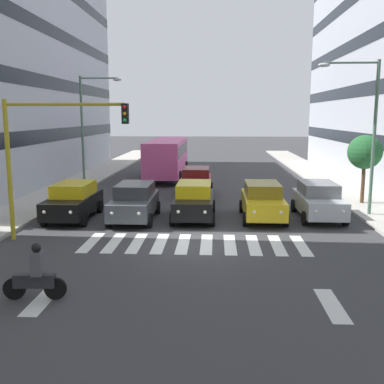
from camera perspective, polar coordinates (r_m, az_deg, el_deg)
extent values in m
plane|color=#38383A|center=(17.48, 0.36, -6.58)|extent=(180.00, 180.00, 0.00)
cube|color=#ADB2BC|center=(37.34, -22.54, 15.04)|extent=(8.57, 29.13, 17.70)
cube|color=black|center=(37.15, -22.01, 6.88)|extent=(8.61, 29.17, 0.90)
cube|color=black|center=(37.20, -22.36, 12.33)|extent=(8.61, 29.17, 0.90)
cube|color=black|center=(37.57, -22.72, 17.72)|extent=(8.61, 29.17, 0.90)
cube|color=silver|center=(17.77, 13.61, -6.57)|extent=(0.45, 2.80, 0.01)
cube|color=silver|center=(17.62, 10.71, -6.60)|extent=(0.45, 2.80, 0.01)
cube|color=silver|center=(17.52, 7.78, -6.61)|extent=(0.45, 2.80, 0.01)
cube|color=silver|center=(17.47, 4.82, -6.60)|extent=(0.45, 2.80, 0.01)
cube|color=silver|center=(17.46, 1.84, -6.58)|extent=(0.45, 2.80, 0.01)
cube|color=silver|center=(17.50, -1.12, -6.54)|extent=(0.45, 2.80, 0.01)
cube|color=silver|center=(17.59, -4.07, -6.48)|extent=(0.45, 2.80, 0.01)
cube|color=silver|center=(17.72, -6.98, -6.41)|extent=(0.45, 2.80, 0.01)
cube|color=silver|center=(17.89, -9.83, -6.32)|extent=(0.45, 2.80, 0.01)
cube|color=silver|center=(18.11, -12.63, -6.22)|extent=(0.45, 2.80, 0.01)
cube|color=silver|center=(12.65, 17.25, -13.49)|extent=(0.50, 2.20, 0.01)
cube|color=silver|center=(13.11, -18.24, -12.72)|extent=(0.50, 2.20, 0.01)
cube|color=#B2B7BC|center=(22.43, 15.67, -1.41)|extent=(1.80, 4.40, 0.80)
cube|color=slate|center=(22.50, 15.64, 0.43)|extent=(1.58, 2.46, 0.60)
cylinder|color=black|center=(21.35, 18.82, -3.22)|extent=(0.22, 0.64, 0.64)
cylinder|color=black|center=(20.93, 14.07, -3.24)|extent=(0.22, 0.64, 0.64)
cylinder|color=black|center=(24.10, 16.97, -1.69)|extent=(0.22, 0.64, 0.64)
cylinder|color=black|center=(23.72, 12.75, -1.68)|extent=(0.22, 0.64, 0.64)
sphere|color=white|center=(20.51, 18.55, -2.35)|extent=(0.18, 0.18, 0.18)
sphere|color=white|center=(20.23, 15.40, -2.35)|extent=(0.18, 0.18, 0.18)
cube|color=gold|center=(21.70, 8.90, -1.53)|extent=(1.80, 4.40, 0.80)
cube|color=olive|center=(21.77, 8.90, 0.38)|extent=(1.58, 2.46, 0.60)
cylinder|color=black|center=(20.49, 11.79, -3.43)|extent=(0.22, 0.64, 0.64)
cylinder|color=black|center=(20.29, 6.76, -3.41)|extent=(0.22, 0.64, 0.64)
cylinder|color=black|center=(23.30, 10.72, -1.81)|extent=(0.22, 0.64, 0.64)
cylinder|color=black|center=(23.13, 6.29, -1.79)|extent=(0.22, 0.64, 0.64)
sphere|color=white|center=(19.67, 11.21, -2.52)|extent=(0.18, 0.18, 0.18)
sphere|color=white|center=(19.53, 7.86, -2.51)|extent=(0.18, 0.18, 0.18)
cube|color=black|center=(21.51, 0.25, -1.51)|extent=(1.80, 4.40, 0.80)
cube|color=yellow|center=(21.59, 0.28, 0.42)|extent=(1.58, 2.46, 0.60)
cylinder|color=black|center=(20.16, 2.61, -3.45)|extent=(0.22, 0.64, 0.64)
cylinder|color=black|center=(20.24, -2.50, -3.39)|extent=(0.22, 0.64, 0.64)
cylinder|color=black|center=(22.99, 2.66, -1.81)|extent=(0.22, 0.64, 0.64)
cylinder|color=black|center=(23.07, -1.81, -1.76)|extent=(0.22, 0.64, 0.64)
sphere|color=white|center=(19.37, 1.65, -2.52)|extent=(0.18, 0.18, 0.18)
sphere|color=white|center=(19.43, -1.75, -2.49)|extent=(0.18, 0.18, 0.18)
cube|color=#474C51|center=(21.40, -7.27, -1.65)|extent=(1.80, 4.40, 0.80)
cube|color=#343639|center=(21.47, -7.22, 0.29)|extent=(1.58, 2.46, 0.60)
cylinder|color=black|center=(19.94, -5.43, -3.63)|extent=(0.22, 0.64, 0.64)
cylinder|color=black|center=(20.28, -10.48, -3.52)|extent=(0.22, 0.64, 0.64)
cylinder|color=black|center=(22.75, -4.37, -1.95)|extent=(0.22, 0.64, 0.64)
cylinder|color=black|center=(23.04, -8.82, -1.89)|extent=(0.22, 0.64, 0.64)
sphere|color=white|center=(19.21, -6.72, -2.69)|extent=(0.18, 0.18, 0.18)
sphere|color=white|center=(19.44, -10.07, -2.63)|extent=(0.18, 0.18, 0.18)
cube|color=black|center=(22.19, -14.77, -1.49)|extent=(1.80, 4.40, 0.80)
cube|color=yellow|center=(22.25, -14.70, 0.38)|extent=(1.58, 2.46, 0.60)
cylinder|color=black|center=(20.65, -13.56, -3.39)|extent=(0.22, 0.64, 0.64)
cylinder|color=black|center=(21.23, -18.23, -3.26)|extent=(0.22, 0.64, 0.64)
cylinder|color=black|center=(23.38, -11.56, -1.80)|extent=(0.22, 0.64, 0.64)
cylinder|color=black|center=(23.89, -15.74, -1.73)|extent=(0.22, 0.64, 0.64)
sphere|color=white|center=(19.99, -15.07, -2.47)|extent=(0.18, 0.18, 0.18)
sphere|color=white|center=(20.38, -18.15, -2.40)|extent=(0.18, 0.18, 0.18)
cube|color=maroon|center=(27.66, 0.53, 0.99)|extent=(1.80, 4.40, 0.80)
cube|color=maroon|center=(27.76, 0.54, 2.48)|extent=(1.58, 2.46, 0.60)
cylinder|color=black|center=(26.27, 2.35, -0.36)|extent=(0.22, 0.64, 0.64)
cylinder|color=black|center=(26.35, -1.57, -0.33)|extent=(0.22, 0.64, 0.64)
cylinder|color=black|center=(29.14, 2.41, 0.63)|extent=(0.22, 0.64, 0.64)
cylinder|color=black|center=(29.21, -1.12, 0.66)|extent=(0.22, 0.64, 0.64)
sphere|color=white|center=(25.51, 1.61, 0.44)|extent=(0.18, 0.18, 0.18)
sphere|color=white|center=(25.56, -0.97, 0.46)|extent=(0.18, 0.18, 0.18)
cube|color=#DB5193|center=(35.70, -3.13, 4.60)|extent=(2.50, 10.50, 2.50)
cube|color=black|center=(35.66, -3.14, 5.48)|extent=(2.52, 9.87, 0.80)
cylinder|color=black|center=(32.09, -1.59, 1.80)|extent=(0.28, 1.00, 1.00)
cylinder|color=black|center=(32.38, -6.00, 1.82)|extent=(0.28, 1.00, 1.00)
cylinder|color=black|center=(38.84, -0.79, 3.17)|extent=(0.28, 1.00, 1.00)
cylinder|color=black|center=(39.08, -4.45, 3.18)|extent=(0.28, 1.00, 1.00)
cylinder|color=black|center=(13.25, -21.53, -11.29)|extent=(0.60, 0.14, 0.60)
cylinder|color=black|center=(12.90, -16.87, -11.59)|extent=(0.60, 0.14, 0.60)
cube|color=#232328|center=(12.99, -19.29, -10.54)|extent=(1.11, 0.31, 0.36)
cube|color=#4C4C51|center=(12.81, -18.98, -8.55)|extent=(0.30, 0.38, 0.64)
sphere|color=black|center=(12.68, -19.09, -6.66)|extent=(0.26, 0.26, 0.26)
cylinder|color=#AD991E|center=(18.95, -22.12, 2.47)|extent=(0.18, 0.18, 5.50)
cylinder|color=#AD991E|center=(17.97, -15.84, 10.62)|extent=(4.62, 0.12, 0.12)
cube|color=black|center=(17.37, -8.44, 9.77)|extent=(0.24, 0.28, 0.76)
sphere|color=red|center=(17.23, -8.56, 10.56)|extent=(0.14, 0.14, 0.14)
sphere|color=orange|center=(17.23, -8.54, 9.76)|extent=(0.14, 0.14, 0.14)
sphere|color=green|center=(17.23, -8.52, 8.97)|extent=(0.14, 0.14, 0.14)
cylinder|color=#4C6B56|center=(23.15, 22.02, 6.26)|extent=(0.16, 0.16, 7.29)
cylinder|color=#4C6B56|center=(22.87, 19.53, 15.16)|extent=(2.49, 0.10, 0.10)
ellipsoid|color=#B7BCC1|center=(22.55, 16.37, 15.15)|extent=(0.56, 0.28, 0.20)
cylinder|color=#4C6B56|center=(31.68, -13.70, 7.44)|extent=(0.16, 0.16, 7.33)
cylinder|color=#4C6B56|center=(31.42, -11.72, 13.91)|extent=(2.49, 0.10, 0.10)
ellipsoid|color=#B7BCC1|center=(31.13, -9.43, 13.84)|extent=(0.56, 0.28, 0.20)
cylinder|color=#513823|center=(26.33, 20.80, 1.12)|extent=(0.20, 0.20, 2.23)
sphere|color=#235B2D|center=(26.15, 21.02, 4.74)|extent=(1.84, 1.84, 1.84)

